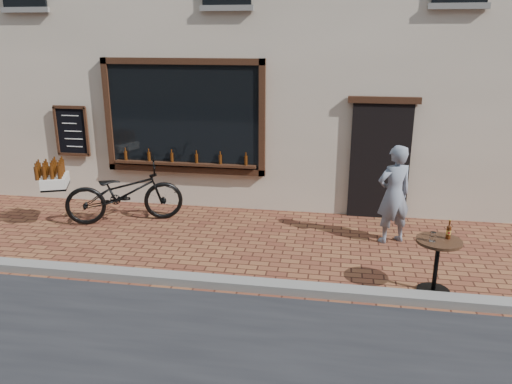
# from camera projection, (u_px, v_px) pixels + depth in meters

# --- Properties ---
(ground) EXTENTS (90.00, 90.00, 0.00)m
(ground) POSITION_uv_depth(u_px,v_px,m) (247.00, 295.00, 6.78)
(ground) COLOR brown
(ground) RESTS_ON ground
(kerb) EXTENTS (90.00, 0.25, 0.12)m
(kerb) POSITION_uv_depth(u_px,v_px,m) (250.00, 285.00, 6.95)
(kerb) COLOR slate
(kerb) RESTS_ON ground
(cargo_bicycle) EXTENTS (2.55, 1.59, 1.21)m
(cargo_bicycle) POSITION_uv_depth(u_px,v_px,m) (122.00, 192.00, 9.31)
(cargo_bicycle) COLOR black
(cargo_bicycle) RESTS_ON ground
(bistro_table) EXTENTS (0.60, 0.60, 1.04)m
(bistro_table) POSITION_uv_depth(u_px,v_px,m) (438.00, 255.00, 6.71)
(bistro_table) COLOR black
(bistro_table) RESTS_ON ground
(pedestrian) EXTENTS (0.73, 0.64, 1.68)m
(pedestrian) POSITION_uv_depth(u_px,v_px,m) (394.00, 195.00, 8.31)
(pedestrian) COLOR slate
(pedestrian) RESTS_ON ground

